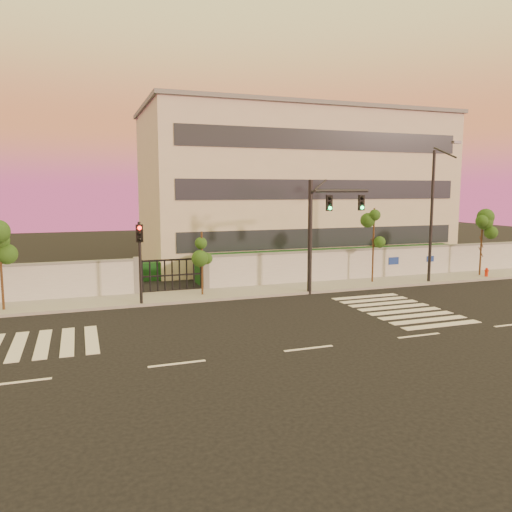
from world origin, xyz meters
The scene contains 14 objects.
ground centered at (0.00, 0.00, 0.00)m, with size 120.00×120.00×0.00m, color black.
sidewalk centered at (0.00, 10.50, 0.07)m, with size 60.00×3.00×0.15m, color gray.
perimeter_wall centered at (0.10, 12.00, 1.07)m, with size 60.00×0.36×2.20m.
hedge_row centered at (1.17, 14.74, 0.82)m, with size 41.00×4.25×1.80m.
institutional_building centered at (9.00, 21.99, 6.16)m, with size 24.40×12.40×12.25m.
road_markings centered at (-1.58, 3.76, 0.01)m, with size 57.00×7.62×0.02m.
street_tree_c centered at (-11.60, 10.14, 3.46)m, with size 1.46×1.16×4.70m.
street_tree_d centered at (-1.59, 10.37, 2.72)m, with size 1.36×1.08×3.69m.
street_tree_e centered at (9.55, 10.56, 3.56)m, with size 1.37×1.09×4.84m.
street_tree_f centered at (17.91, 10.26, 3.22)m, with size 1.44×1.15×4.38m.
traffic_signal_main centered at (5.22, 9.09, 4.13)m, with size 4.10×1.02×6.53m.
traffic_signal_secondary centered at (-5.11, 9.19, 2.77)m, with size 0.34×0.33×4.36m.
streetlight_east centered at (13.03, 9.29, 4.75)m, with size 0.53×2.12×8.80m.
fire_hydrant centered at (17.89, 9.63, 0.37)m, with size 0.30×0.28×0.75m.
Camera 1 is at (-7.98, -16.49, 5.93)m, focal length 35.00 mm.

